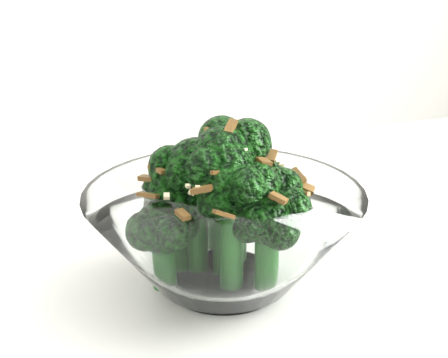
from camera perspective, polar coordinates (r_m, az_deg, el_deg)
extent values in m
cylinder|color=white|center=(0.53, 0.00, -8.50)|extent=(0.08, 0.08, 0.01)
cylinder|color=#175015|center=(0.55, 3.59, -4.10)|extent=(0.02, 0.02, 0.04)
sphere|color=#10440C|center=(0.54, 3.66, -1.31)|extent=(0.04, 0.04, 0.04)
cylinder|color=#175015|center=(0.52, -2.28, -4.11)|extent=(0.02, 0.02, 0.07)
sphere|color=#10440C|center=(0.50, -2.36, 0.79)|extent=(0.05, 0.05, 0.05)
cylinder|color=#175015|center=(0.52, -3.90, -4.97)|extent=(0.02, 0.02, 0.05)
sphere|color=#10440C|center=(0.51, -4.00, -1.25)|extent=(0.04, 0.04, 0.04)
cylinder|color=#175015|center=(0.50, -5.00, -7.01)|extent=(0.02, 0.02, 0.04)
sphere|color=#10440C|center=(0.49, -5.11, -4.05)|extent=(0.04, 0.04, 0.04)
cylinder|color=#175015|center=(0.49, 0.65, -5.64)|extent=(0.02, 0.02, 0.07)
sphere|color=#10440C|center=(0.47, 0.67, -0.81)|extent=(0.04, 0.04, 0.04)
cylinder|color=#175015|center=(0.52, 3.52, -4.75)|extent=(0.02, 0.02, 0.05)
sphere|color=#10440C|center=(0.51, 3.62, -0.93)|extent=(0.04, 0.04, 0.04)
cylinder|color=#175015|center=(0.56, -0.56, -3.80)|extent=(0.02, 0.02, 0.04)
sphere|color=#10440C|center=(0.54, -0.57, -0.93)|extent=(0.04, 0.04, 0.04)
cylinder|color=#175015|center=(0.53, 1.01, -3.19)|extent=(0.02, 0.02, 0.07)
sphere|color=#10440C|center=(0.51, 1.04, 1.70)|extent=(0.05, 0.05, 0.05)
cylinder|color=#175015|center=(0.49, 3.58, -6.79)|extent=(0.02, 0.02, 0.05)
sphere|color=#10440C|center=(0.48, 3.68, -3.11)|extent=(0.04, 0.04, 0.04)
cylinder|color=#175015|center=(0.51, 0.00, -3.86)|extent=(0.02, 0.02, 0.08)
sphere|color=#10440C|center=(0.49, 0.00, 1.68)|extent=(0.05, 0.05, 0.05)
cube|color=olive|center=(0.49, -0.80, 4.00)|extent=(0.02, 0.01, 0.01)
cube|color=olive|center=(0.55, 2.20, 1.64)|extent=(0.01, 0.01, 0.00)
cube|color=olive|center=(0.49, -4.87, 0.71)|extent=(0.01, 0.01, 0.01)
cube|color=olive|center=(0.50, -5.52, 0.93)|extent=(0.02, 0.01, 0.01)
cube|color=olive|center=(0.44, -0.02, -2.94)|extent=(0.01, 0.01, 0.01)
cube|color=olive|center=(0.45, -3.46, -2.97)|extent=(0.01, 0.01, 0.00)
cube|color=olive|center=(0.51, -2.49, 2.74)|extent=(0.01, 0.01, 0.01)
cube|color=olive|center=(0.49, -2.70, 2.17)|extent=(0.01, 0.01, 0.00)
cube|color=olive|center=(0.51, -6.39, 0.06)|extent=(0.01, 0.01, 0.01)
cube|color=olive|center=(0.50, 6.72, -0.67)|extent=(0.02, 0.01, 0.01)
cube|color=olive|center=(0.46, -0.96, 0.61)|extent=(0.01, 0.01, 0.01)
cube|color=olive|center=(0.48, 0.57, 4.37)|extent=(0.01, 0.02, 0.01)
cube|color=olive|center=(0.50, -4.36, 1.18)|extent=(0.01, 0.02, 0.01)
cube|color=olive|center=(0.46, 4.56, -1.59)|extent=(0.01, 0.01, 0.01)
cube|color=olive|center=(0.50, -4.30, 1.86)|extent=(0.01, 0.01, 0.00)
cube|color=olive|center=(0.50, 5.38, 0.27)|extent=(0.02, 0.01, 0.01)
cube|color=olive|center=(0.50, 2.81, 2.38)|extent=(0.01, 0.01, 0.01)
cube|color=olive|center=(0.48, 6.44, -1.26)|extent=(0.01, 0.01, 0.01)
cube|color=olive|center=(0.48, -6.34, -1.35)|extent=(0.02, 0.01, 0.01)
cube|color=olive|center=(0.51, 3.51, 1.86)|extent=(0.01, 0.01, 0.01)
cube|color=olive|center=(0.50, 6.08, 0.21)|extent=(0.01, 0.02, 0.01)
cube|color=olive|center=(0.52, -4.19, 1.30)|extent=(0.01, 0.02, 0.01)
cube|color=olive|center=(0.50, 4.02, 1.92)|extent=(0.01, 0.02, 0.01)
cube|color=olive|center=(0.45, -1.87, -0.88)|extent=(0.02, 0.01, 0.01)
cube|color=olive|center=(0.48, 3.33, 1.44)|extent=(0.01, 0.01, 0.00)
cube|color=olive|center=(0.50, -4.03, 2.05)|extent=(0.01, 0.01, 0.01)
cube|color=olive|center=(0.55, 0.73, 1.88)|extent=(0.01, 0.01, 0.01)
cube|color=olive|center=(0.51, 5.98, -0.03)|extent=(0.01, 0.02, 0.01)
cube|color=olive|center=(0.54, -1.20, 2.01)|extent=(0.01, 0.01, 0.01)
cube|color=olive|center=(0.51, 0.66, 3.26)|extent=(0.02, 0.01, 0.01)
cube|color=beige|center=(0.49, -4.54, 1.15)|extent=(0.01, 0.01, 0.00)
cube|color=beige|center=(0.46, -4.80, -1.42)|extent=(0.00, 0.01, 0.00)
cube|color=beige|center=(0.50, -3.03, 2.45)|extent=(0.01, 0.00, 0.00)
cube|color=beige|center=(0.46, -2.20, -0.71)|extent=(0.00, 0.00, 0.00)
cube|color=beige|center=(0.49, -2.29, 2.89)|extent=(0.01, 0.01, 0.00)
cube|color=beige|center=(0.54, -0.17, 2.16)|extent=(0.00, 0.00, 0.00)
cube|color=beige|center=(0.51, 2.68, 2.34)|extent=(0.00, 0.01, 0.00)
cube|color=beige|center=(0.53, -0.02, 2.53)|extent=(0.01, 0.01, 0.01)
cube|color=beige|center=(0.50, -4.50, 1.09)|extent=(0.01, 0.00, 0.00)
cube|color=beige|center=(0.50, 4.28, 1.58)|extent=(0.01, 0.01, 0.01)
cube|color=beige|center=(0.47, 1.68, 2.40)|extent=(0.01, 0.01, 0.00)
cube|color=beige|center=(0.46, 1.73, -1.14)|extent=(0.01, 0.01, 0.00)
cube|color=beige|center=(0.53, -4.28, 1.63)|extent=(0.00, 0.00, 0.00)
cube|color=beige|center=(0.47, 0.02, 1.97)|extent=(0.00, 0.00, 0.00)
cube|color=beige|center=(0.51, 4.78, 1.08)|extent=(0.01, 0.01, 0.00)
cube|color=beige|center=(0.45, -2.71, -1.13)|extent=(0.01, 0.00, 0.00)
cube|color=beige|center=(0.52, -5.20, 0.70)|extent=(0.00, 0.00, 0.00)
cube|color=beige|center=(0.51, -2.21, 3.02)|extent=(0.01, 0.01, 0.00)
cube|color=beige|center=(0.52, 4.61, 1.32)|extent=(0.01, 0.01, 0.01)
cube|color=beige|center=(0.46, -3.01, -0.58)|extent=(0.00, 0.00, 0.00)
cube|color=beige|center=(0.53, 2.47, 2.51)|extent=(0.01, 0.01, 0.01)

